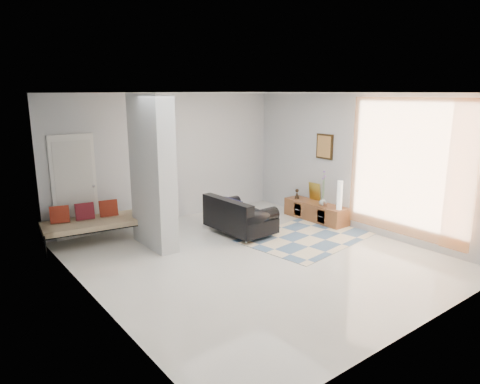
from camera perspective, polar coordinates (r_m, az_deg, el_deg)
floor at (r=7.56m, az=1.96°, el=-8.67°), size 6.00×6.00×0.00m
ceiling at (r=7.02m, az=2.14°, el=13.08°), size 6.00×6.00×0.00m
wall_back at (r=9.63m, az=-9.42°, el=4.53°), size 6.00×0.00×6.00m
wall_front at (r=5.27m, az=23.30°, el=-3.38°), size 6.00×0.00×6.00m
wall_left at (r=5.85m, az=-19.23°, el=-1.49°), size 0.00×6.00×6.00m
wall_right at (r=9.14m, az=15.51°, el=3.78°), size 0.00×6.00×6.00m
partition_column at (r=7.91m, az=-11.62°, el=2.61°), size 0.35×1.20×2.80m
hallway_door at (r=8.88m, az=-21.20°, el=0.62°), size 0.85×0.06×2.04m
curtain at (r=8.43m, az=21.42°, el=2.95°), size 0.00×2.55×2.55m
wall_art at (r=9.64m, az=11.22°, el=5.97°), size 0.04×0.45×0.55m
media_console at (r=9.77m, az=10.06°, el=-2.53°), size 0.45×1.59×0.80m
loveseat at (r=8.65m, az=-0.30°, el=-3.31°), size 0.90×1.49×0.76m
daybed at (r=8.63m, az=-18.81°, el=-3.73°), size 2.04×1.07×0.77m
area_rug at (r=8.73m, az=9.30°, el=-5.77°), size 2.87×2.11×0.01m
cylinder_lamp at (r=9.21m, az=13.16°, el=-0.41°), size 0.11×0.11×0.61m
bronze_figurine at (r=10.03m, az=7.60°, el=-0.23°), size 0.12×0.12×0.23m
vase at (r=9.51m, az=10.99°, el=-1.25°), size 0.18×0.18×0.18m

